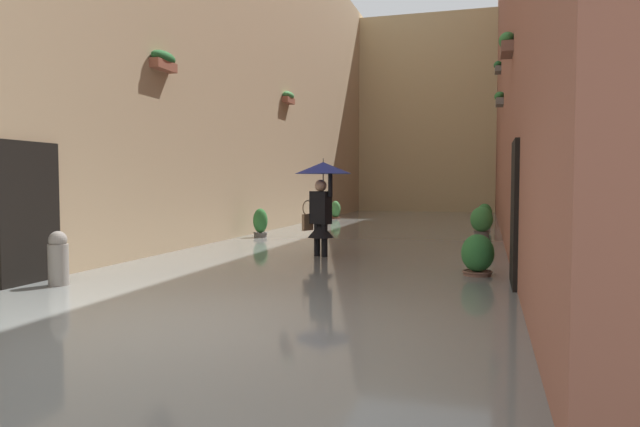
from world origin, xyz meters
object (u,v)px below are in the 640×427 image
Objects in this scene: potted_plant_far_left at (482,223)px; potted_plant_far_right at (336,212)px; potted_plant_mid_right at (260,226)px; potted_plant_mid_left at (485,217)px; potted_plant_near_left at (478,260)px; person_wading at (322,190)px; mooring_bollard at (58,266)px.

potted_plant_far_right is at bearing -50.46° from potted_plant_far_left.
potted_plant_far_right is (0.09, -8.07, -0.03)m from potted_plant_mid_right.
potted_plant_near_left is (0.07, 10.11, -0.07)m from potted_plant_mid_left.
potted_plant_far_right is at bearing -66.46° from potted_plant_near_left.
potted_plant_mid_right is 1.01× the size of potted_plant_mid_left.
person_wading reaches higher than potted_plant_far_right.
person_wading is 9.17m from potted_plant_mid_left.
potted_plant_far_left is at bearing -122.97° from mooring_bollard.
potted_plant_far_right reaches higher than potted_plant_near_left.
person_wading is at bearing 57.60° from potted_plant_far_left.
potted_plant_far_left is at bearing 129.54° from potted_plant_far_right.
potted_plant_near_left is (-5.60, 12.86, -0.02)m from potted_plant_far_right.
potted_plant_mid_right is 5.66m from potted_plant_far_left.
person_wading is at bearing 103.39° from potted_plant_far_right.
person_wading is at bearing 71.03° from potted_plant_mid_left.
potted_plant_far_right is at bearing -76.61° from person_wading.
person_wading reaches higher than potted_plant_mid_left.
potted_plant_mid_left is at bearing -136.38° from potted_plant_mid_right.
potted_plant_near_left is at bearing 89.63° from potted_plant_mid_left.
person_wading reaches higher than mooring_bollard.
mooring_bollard is (5.54, 2.48, 0.04)m from potted_plant_near_left.
potted_plant_mid_left is at bearing -108.97° from person_wading.
potted_plant_far_right is (5.61, -6.80, -0.13)m from potted_plant_far_left.
potted_plant_far_right is at bearing -89.75° from mooring_bollard.
potted_plant_far_left is at bearing -90.06° from potted_plant_near_left.
potted_plant_near_left is (0.01, 6.07, -0.15)m from potted_plant_far_left.
potted_plant_mid_left is 1.12× the size of potted_plant_near_left.
potted_plant_mid_left is 10.11m from potted_plant_near_left.
potted_plant_near_left is at bearing -155.88° from mooring_bollard.
potted_plant_far_left is 1.05× the size of mooring_bollard.
person_wading is 2.20× the size of potted_plant_mid_left.
potted_plant_near_left is at bearing 138.96° from potted_plant_mid_right.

